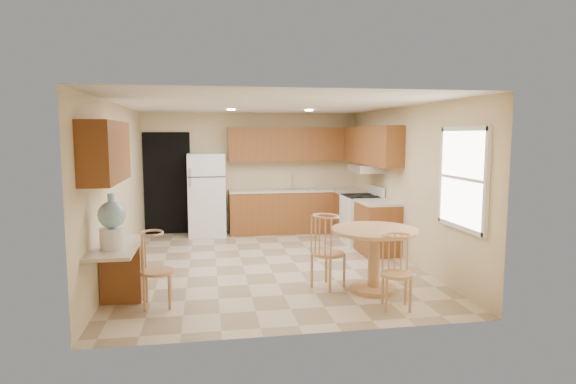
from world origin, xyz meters
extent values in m
plane|color=#CAB192|center=(0.00, 0.00, 0.00)|extent=(5.50, 5.50, 0.00)
cube|color=white|center=(0.00, 0.00, 2.50)|extent=(4.50, 5.50, 0.02)
cube|color=beige|center=(0.00, 2.75, 1.25)|extent=(4.50, 0.02, 2.50)
cube|color=beige|center=(0.00, -2.75, 1.25)|extent=(4.50, 0.02, 2.50)
cube|color=beige|center=(-2.25, 0.00, 1.25)|extent=(0.02, 5.50, 2.50)
cube|color=beige|center=(2.25, 0.00, 1.25)|extent=(0.02, 5.50, 2.50)
cube|color=black|center=(-1.75, 2.73, 1.05)|extent=(0.90, 0.02, 2.10)
cube|color=brown|center=(0.88, 2.45, 0.43)|extent=(2.75, 0.60, 0.87)
cube|color=beige|center=(0.88, 2.45, 0.89)|extent=(2.75, 0.63, 0.04)
cube|color=brown|center=(1.95, 1.85, 0.43)|extent=(0.60, 0.59, 0.87)
cube|color=beige|center=(1.95, 1.85, 0.89)|extent=(0.63, 0.59, 0.04)
cube|color=brown|center=(1.95, 0.40, 0.43)|extent=(0.60, 0.80, 0.87)
cube|color=beige|center=(1.95, 0.40, 0.89)|extent=(0.63, 0.80, 0.04)
cube|color=brown|center=(0.88, 2.58, 1.85)|extent=(2.75, 0.33, 0.70)
cube|color=brown|center=(2.08, 1.21, 1.85)|extent=(0.33, 2.42, 0.70)
cube|color=brown|center=(-2.08, -1.60, 1.85)|extent=(0.33, 1.40, 0.70)
cube|color=silver|center=(0.85, 2.45, 0.91)|extent=(0.78, 0.44, 0.01)
cube|color=silver|center=(2.00, 1.18, 1.42)|extent=(0.50, 0.76, 0.14)
cube|color=brown|center=(-2.00, -1.32, 0.36)|extent=(0.48, 0.42, 0.72)
cube|color=beige|center=(-2.00, -1.70, 0.75)|extent=(0.50, 1.20, 0.04)
cube|color=white|center=(2.23, -1.85, 1.50)|extent=(0.05, 1.00, 1.20)
cube|color=white|center=(2.22, -1.85, 2.12)|extent=(0.05, 1.10, 0.06)
cube|color=white|center=(2.22, -1.85, 0.88)|extent=(0.05, 1.10, 0.06)
cube|color=white|center=(2.22, -2.38, 1.50)|extent=(0.05, 0.06, 1.28)
cube|color=white|center=(2.22, -1.32, 1.50)|extent=(0.05, 0.06, 1.28)
cylinder|color=white|center=(-0.50, 1.20, 2.48)|extent=(0.14, 0.14, 0.02)
cylinder|color=white|center=(0.90, 1.20, 2.48)|extent=(0.14, 0.14, 0.02)
cube|color=white|center=(-0.95, 2.40, 0.84)|extent=(0.74, 0.69, 1.67)
cube|color=black|center=(-0.95, 2.05, 1.23)|extent=(0.72, 0.01, 0.02)
cube|color=silver|center=(-1.26, 2.04, 1.13)|extent=(0.03, 0.03, 0.18)
cube|color=silver|center=(-1.26, 2.04, 1.33)|extent=(0.03, 0.03, 0.14)
cube|color=white|center=(1.92, 1.18, 0.45)|extent=(0.65, 0.76, 0.90)
cube|color=black|center=(1.92, 1.18, 0.91)|extent=(0.64, 0.75, 0.02)
cube|color=white|center=(2.20, 1.18, 1.00)|extent=(0.06, 0.76, 0.18)
cylinder|color=tan|center=(1.19, -1.55, 0.03)|extent=(0.61, 0.61, 0.06)
cylinder|color=tan|center=(1.19, -1.55, 0.41)|extent=(0.15, 0.15, 0.75)
cylinder|color=tan|center=(1.19, -1.55, 0.81)|extent=(1.13, 1.13, 0.04)
cylinder|color=tan|center=(0.64, -1.30, 0.46)|extent=(0.43, 0.43, 0.04)
cylinder|color=tan|center=(0.48, -1.14, 0.23)|extent=(0.04, 0.04, 0.46)
cylinder|color=tan|center=(0.79, -1.14, 0.23)|extent=(0.04, 0.04, 0.46)
cylinder|color=tan|center=(0.48, -1.45, 0.23)|extent=(0.04, 0.04, 0.46)
cylinder|color=tan|center=(0.79, -1.45, 0.23)|extent=(0.04, 0.04, 0.46)
cylinder|color=tan|center=(1.24, -2.20, 0.41)|extent=(0.38, 0.38, 0.04)
cylinder|color=tan|center=(1.10, -2.06, 0.21)|extent=(0.03, 0.03, 0.41)
cylinder|color=tan|center=(1.37, -2.06, 0.21)|extent=(0.03, 0.03, 0.41)
cylinder|color=tan|center=(1.10, -2.33, 0.21)|extent=(0.03, 0.03, 0.41)
cylinder|color=tan|center=(1.37, -2.33, 0.21)|extent=(0.03, 0.03, 0.41)
cylinder|color=tan|center=(-1.55, -1.65, 0.42)|extent=(0.40, 0.40, 0.04)
cylinder|color=tan|center=(-1.69, -1.51, 0.21)|extent=(0.03, 0.03, 0.42)
cylinder|color=tan|center=(-1.41, -1.51, 0.21)|extent=(0.03, 0.03, 0.42)
cylinder|color=tan|center=(-1.69, -1.79, 0.21)|extent=(0.03, 0.03, 0.42)
cylinder|color=tan|center=(-1.41, -1.79, 0.21)|extent=(0.03, 0.03, 0.42)
cylinder|color=white|center=(-2.00, -1.86, 0.89)|extent=(0.28, 0.28, 0.24)
sphere|color=#8BBAD7|center=(-2.00, -1.86, 1.16)|extent=(0.30, 0.30, 0.30)
cylinder|color=#8BBAD7|center=(-2.00, -1.86, 1.35)|extent=(0.08, 0.08, 0.09)
camera|label=1|loc=(-0.95, -7.40, 2.04)|focal=30.00mm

